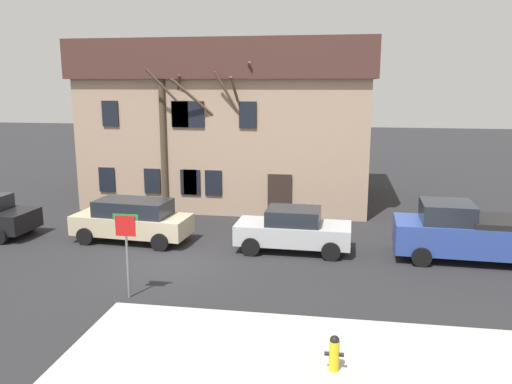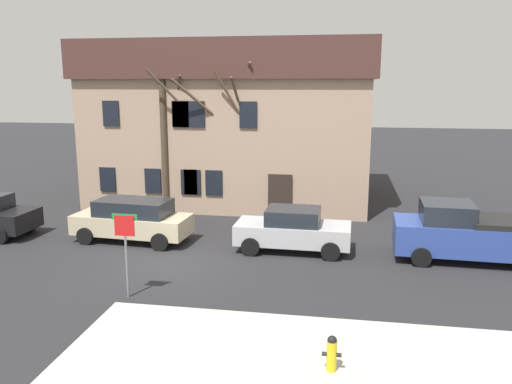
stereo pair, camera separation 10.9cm
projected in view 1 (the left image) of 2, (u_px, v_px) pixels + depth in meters
ground_plane at (173, 264)px, 18.04m from camera, size 120.00×120.00×0.00m
building_main at (234, 121)px, 27.89m from camera, size 14.57×9.14×8.23m
tree_bare_near at (164, 134)px, 24.26m from camera, size 2.82×2.71×7.01m
tree_bare_mid at (191, 128)px, 24.47m from camera, size 2.44×2.82×7.90m
tree_bare_far at (225, 128)px, 23.90m from camera, size 2.34×2.35×7.77m
car_beige_wagon at (132, 220)px, 20.44m from camera, size 4.76×2.27×1.70m
car_silver_sedan at (293, 230)px, 19.28m from camera, size 4.31×2.05×1.64m
pickup_truck_blue at (473, 233)px, 18.18m from camera, size 5.61×2.44×2.08m
fire_hydrant at (334, 352)px, 11.03m from camera, size 0.42×0.22×0.81m
street_sign_pole at (126, 239)px, 14.82m from camera, size 0.76×0.07×2.53m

